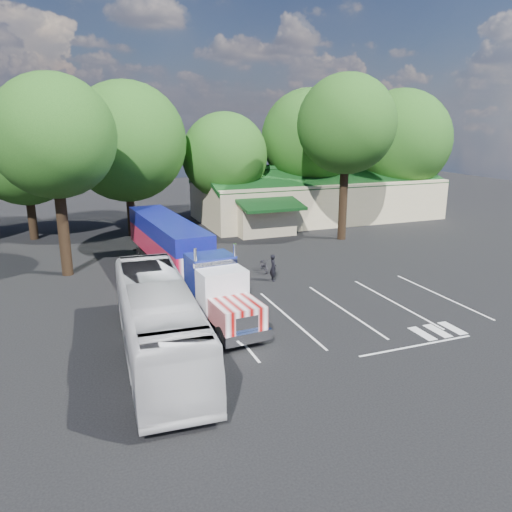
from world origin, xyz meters
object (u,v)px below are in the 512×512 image
object	(u,v)px
tour_bus	(158,321)
silver_sedan	(265,223)
bicycle	(264,265)
woman	(273,268)
semi_truck	(179,251)

from	to	relation	value
tour_bus	silver_sedan	world-z (taller)	tour_bus
bicycle	tour_bus	bearing A→B (deg)	-124.38
woman	tour_bus	distance (m)	11.77
woman	tour_bus	xyz separation A→B (m)	(-8.60, -8.00, 0.80)
semi_truck	woman	size ratio (longest dim) A/B	10.75
bicycle	silver_sedan	xyz separation A→B (m)	(4.89, 11.94, 0.21)
woman	bicycle	xyz separation A→B (m)	(0.20, 2.06, -0.40)
woman	bicycle	distance (m)	2.10
woman	tour_bus	bearing A→B (deg)	139.07
woman	tour_bus	world-z (taller)	tour_bus
semi_truck	tour_bus	distance (m)	9.74
woman	semi_truck	bearing A→B (deg)	83.44
semi_truck	bicycle	bearing A→B (deg)	2.76
bicycle	silver_sedan	world-z (taller)	silver_sedan
tour_bus	semi_truck	bearing A→B (deg)	75.37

